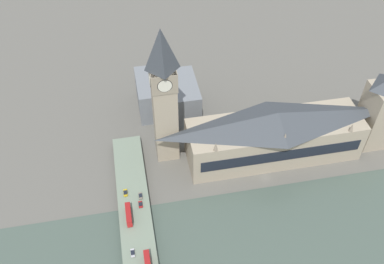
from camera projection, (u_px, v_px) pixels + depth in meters
name	position (u px, v px, depth m)	size (l,w,h in m)	color
ground_plane	(266.00, 178.00, 224.83)	(600.00, 600.00, 0.00)	#605E56
river_water	(289.00, 236.00, 200.15)	(59.05, 360.00, 0.30)	#47564C
parliament_hall	(275.00, 135.00, 225.93)	(26.16, 92.52, 30.98)	tan
clock_tower	(164.00, 95.00, 208.02)	(12.99, 12.99, 79.02)	tan
victoria_tower	(382.00, 110.00, 228.42)	(17.55, 17.55, 49.81)	tan
road_bridge	(140.00, 259.00, 188.67)	(150.10, 15.33, 4.20)	#5D6A59
double_decker_bus_lead	(129.00, 214.00, 200.89)	(11.58, 2.58, 4.69)	red
double_decker_bus_mid	(148.00, 263.00, 183.35)	(10.61, 2.56, 5.00)	red
car_northbound_lead	(125.00, 193.00, 212.16)	(4.33, 1.93, 1.28)	gold
car_northbound_tail	(140.00, 196.00, 210.85)	(3.99, 1.82, 1.32)	slate
car_southbound_lead	(133.00, 253.00, 188.97)	(4.08, 1.75, 1.37)	silver
car_southbound_tail	(141.00, 204.00, 207.26)	(3.84, 1.93, 1.25)	maroon
city_block_west	(151.00, 94.00, 257.06)	(31.12, 16.38, 20.44)	slate
city_block_center	(184.00, 97.00, 255.00)	(32.20, 16.03, 20.90)	slate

